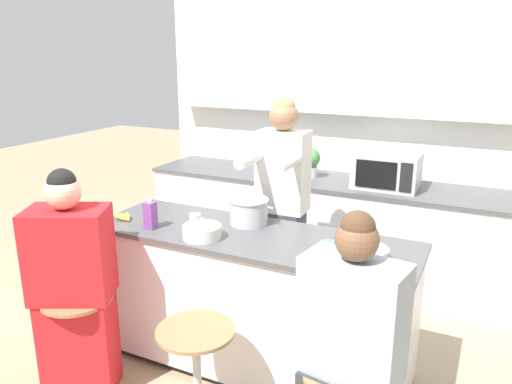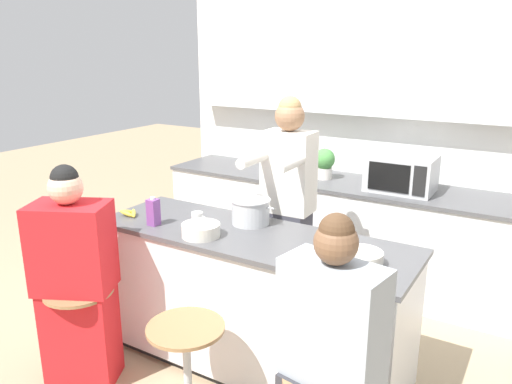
{
  "view_description": "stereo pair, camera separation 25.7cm",
  "coord_description": "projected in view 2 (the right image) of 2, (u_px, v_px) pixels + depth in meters",
  "views": [
    {
      "loc": [
        1.27,
        -2.53,
        2.0
      ],
      "look_at": [
        0.0,
        0.07,
        1.17
      ],
      "focal_mm": 35.0,
      "sensor_mm": 36.0,
      "label": 1
    },
    {
      "loc": [
        1.5,
        -2.41,
        2.0
      ],
      "look_at": [
        0.0,
        0.07,
        1.17
      ],
      "focal_mm": 35.0,
      "sensor_mm": 36.0,
      "label": 2
    }
  ],
  "objects": [
    {
      "name": "mixing_bowl_steel",
      "position": [
        201.0,
        230.0,
        2.98
      ],
      "size": [
        0.23,
        0.23,
        0.08
      ],
      "color": "silver",
      "rests_on": "kitchen_island"
    },
    {
      "name": "juice_carton",
      "position": [
        153.0,
        212.0,
        3.16
      ],
      "size": [
        0.06,
        0.06,
        0.19
      ],
      "color": "#7A428E",
      "rests_on": "kitchen_island"
    },
    {
      "name": "coffee_cup_near",
      "position": [
        322.0,
        252.0,
        2.64
      ],
      "size": [
        0.11,
        0.08,
        0.09
      ],
      "color": "#4C7099",
      "rests_on": "kitchen_island"
    },
    {
      "name": "person_seated_near",
      "position": [
        330.0,
        378.0,
        2.17
      ],
      "size": [
        0.47,
        0.32,
        1.38
      ],
      "rotation": [
        0.0,
        0.0,
        -0.16
      ],
      "color": "#333338",
      "rests_on": "ground_plane"
    },
    {
      "name": "microwave",
      "position": [
        401.0,
        173.0,
        3.98
      ],
      "size": [
        0.52,
        0.37,
        0.29
      ],
      "color": "#B2B5B7",
      "rests_on": "back_counter"
    },
    {
      "name": "coffee_cup_far",
      "position": [
        197.0,
        218.0,
        3.18
      ],
      "size": [
        0.11,
        0.07,
        0.08
      ],
      "color": "white",
      "rests_on": "kitchen_island"
    },
    {
      "name": "bar_stool_center",
      "position": [
        187.0,
        369.0,
        2.65
      ],
      "size": [
        0.41,
        0.41,
        0.62
      ],
      "color": "#997047",
      "rests_on": "ground_plane"
    },
    {
      "name": "cooking_pot",
      "position": [
        251.0,
        211.0,
        3.19
      ],
      "size": [
        0.34,
        0.26,
        0.16
      ],
      "color": "#B7BABC",
      "rests_on": "kitchen_island"
    },
    {
      "name": "bar_stool_leftmost",
      "position": [
        82.0,
        328.0,
        3.05
      ],
      "size": [
        0.41,
        0.41,
        0.62
      ],
      "color": "#997047",
      "rests_on": "ground_plane"
    },
    {
      "name": "banana_bunch",
      "position": [
        129.0,
        213.0,
        3.35
      ],
      "size": [
        0.15,
        0.11,
        0.05
      ],
      "color": "yellow",
      "rests_on": "kitchen_island"
    },
    {
      "name": "wall_back",
      "position": [
        362.0,
        103.0,
        4.39
      ],
      "size": [
        3.6,
        0.22,
        2.7
      ],
      "color": "silver",
      "rests_on": "ground_plane"
    },
    {
      "name": "fruit_bowl",
      "position": [
        361.0,
        258.0,
        2.59
      ],
      "size": [
        0.23,
        0.23,
        0.07
      ],
      "color": "silver",
      "rests_on": "kitchen_island"
    },
    {
      "name": "ground_plane",
      "position": [
        251.0,
        365.0,
        3.28
      ],
      "size": [
        16.0,
        16.0,
        0.0
      ],
      "primitive_type": "plane",
      "color": "tan"
    },
    {
      "name": "kitchen_island",
      "position": [
        251.0,
        301.0,
        3.15
      ],
      "size": [
        2.02,
        0.66,
        0.92
      ],
      "color": "black",
      "rests_on": "ground_plane"
    },
    {
      "name": "potted_plant",
      "position": [
        324.0,
        162.0,
        4.36
      ],
      "size": [
        0.18,
        0.18,
        0.27
      ],
      "color": "beige",
      "rests_on": "back_counter"
    },
    {
      "name": "back_counter",
      "position": [
        342.0,
        230.0,
        4.43
      ],
      "size": [
        3.34,
        0.67,
        0.9
      ],
      "color": "silver",
      "rests_on": "ground_plane"
    },
    {
      "name": "person_wrapped_blanket",
      "position": [
        76.0,
        284.0,
        2.98
      ],
      "size": [
        0.53,
        0.45,
        1.38
      ],
      "rotation": [
        0.0,
        0.0,
        0.46
      ],
      "color": "red",
      "rests_on": "ground_plane"
    },
    {
      "name": "person_cooking",
      "position": [
        287.0,
        218.0,
        3.49
      ],
      "size": [
        0.36,
        0.54,
        1.71
      ],
      "rotation": [
        0.0,
        0.0,
        0.03
      ],
      "color": "#383842",
      "rests_on": "ground_plane"
    }
  ]
}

